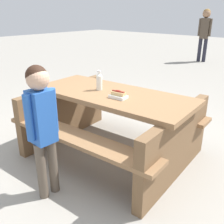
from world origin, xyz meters
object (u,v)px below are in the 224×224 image
at_px(hotdog_tray, 118,95).
at_px(picnic_table, 112,119).
at_px(child_in_coat, 42,117).
at_px(bystander_adult, 205,29).
at_px(soda_bottle, 99,81).

bearing_deg(hotdog_tray, picnic_table, 151.23).
bearing_deg(child_in_coat, bystander_adult, 103.66).
bearing_deg(soda_bottle, child_in_coat, -75.88).
height_order(child_in_coat, bystander_adult, bystander_adult).
height_order(soda_bottle, child_in_coat, child_in_coat).
relative_size(picnic_table, hotdog_tray, 10.04).
relative_size(picnic_table, child_in_coat, 1.59).
height_order(soda_bottle, bystander_adult, bystander_adult).
relative_size(soda_bottle, child_in_coat, 0.18).
bearing_deg(picnic_table, soda_bottle, -176.30).
relative_size(picnic_table, bystander_adult, 1.17).
xyz_separation_m(soda_bottle, bystander_adult, (-1.54, 6.38, 0.19)).
distance_m(picnic_table, hotdog_tray, 0.39).
bearing_deg(bystander_adult, soda_bottle, -76.40).
bearing_deg(child_in_coat, hotdog_tray, 81.96).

